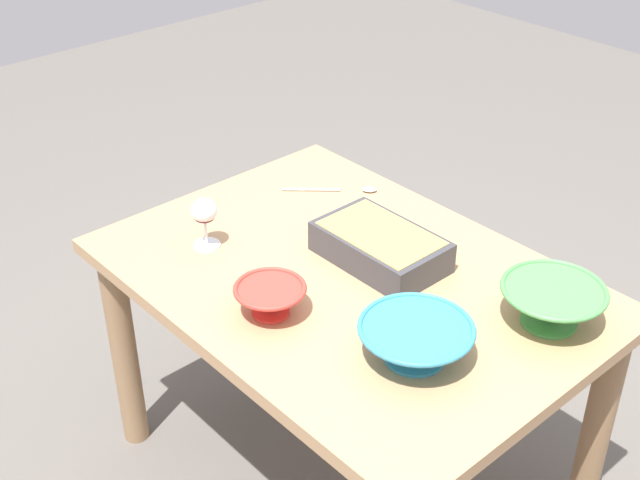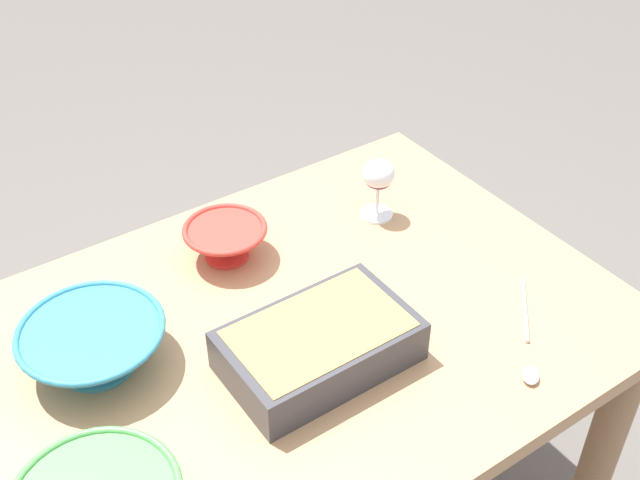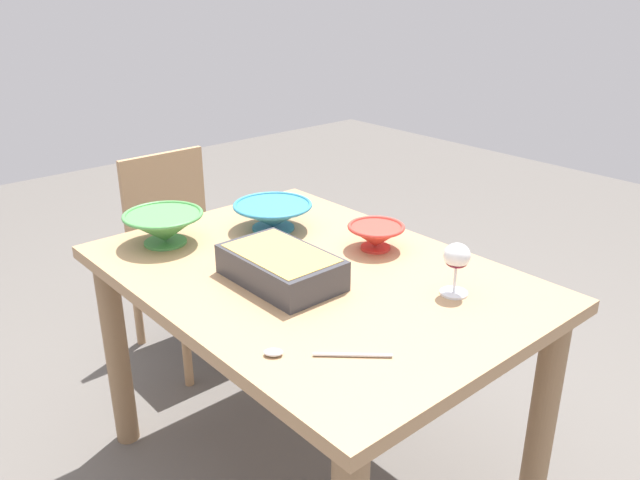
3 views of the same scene
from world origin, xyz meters
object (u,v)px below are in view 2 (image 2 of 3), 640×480
casserole_dish (319,344)px  serving_spoon (528,349)px  dining_table (291,371)px  serving_bowl (226,240)px  wine_glass (379,178)px  mixing_bowl (94,344)px

casserole_dish → serving_spoon: 0.39m
dining_table → casserole_dish: size_ratio=3.74×
dining_table → serving_bowl: bearing=88.5°
serving_spoon → wine_glass: bearing=86.3°
wine_glass → serving_bowl: size_ratio=0.82×
serving_bowl → serving_spoon: size_ratio=0.79×
wine_glass → serving_bowl: 0.36m
wine_glass → casserole_dish: bearing=-140.6°
serving_bowl → wine_glass: bearing=-10.0°
serving_bowl → casserole_dish: bearing=-92.0°
serving_spoon → casserole_dish: bearing=149.4°
dining_table → casserole_dish: casserole_dish is taller
dining_table → casserole_dish: bearing=-93.3°
wine_glass → serving_bowl: (-0.35, 0.06, -0.06)m
dining_table → wine_glass: size_ratio=8.71×
wine_glass → serving_spoon: size_ratio=0.65×
casserole_dish → serving_bowl: 0.36m
wine_glass → serving_spoon: bearing=-93.7°
dining_table → mixing_bowl: 0.40m
mixing_bowl → serving_spoon: mixing_bowl is taller
dining_table → serving_bowl: serving_bowl is taller
wine_glass → serving_spoon: 0.50m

